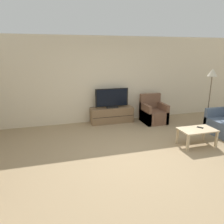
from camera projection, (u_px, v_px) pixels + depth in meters
ground_plane at (135, 157)px, 4.80m from camera, size 24.00×24.00×0.00m
wall_back at (104, 80)px, 6.97m from camera, size 12.00×0.06×2.70m
tv_stand at (112, 115)px, 7.06m from camera, size 1.37×0.42×0.50m
tv at (112, 99)px, 6.91m from camera, size 1.07×0.18×0.62m
armchair at (153, 113)px, 7.09m from camera, size 0.70×0.76×0.90m
coffee_table at (197, 131)px, 5.31m from camera, size 0.87×0.53×0.42m
remote at (200, 127)px, 5.38m from camera, size 0.12×0.15×0.02m
floor_lamp at (212, 78)px, 6.37m from camera, size 0.30×0.30×1.76m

